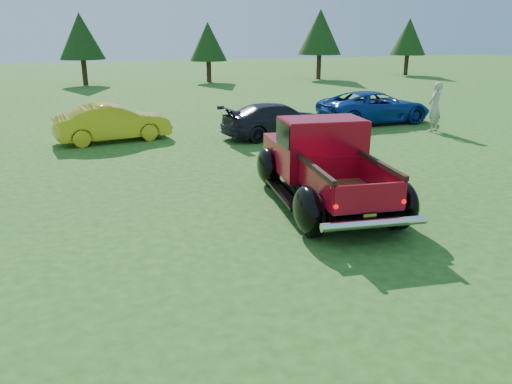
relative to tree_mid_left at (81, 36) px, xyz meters
name	(u,v)px	position (x,y,z in m)	size (l,w,h in m)	color
ground	(279,241)	(3.00, -31.00, -3.38)	(120.00, 120.00, 0.00)	#275016
tree_mid_left	(81,36)	(0.00, 0.00, 0.00)	(3.20, 3.20, 5.00)	#332114
tree_mid_right	(208,42)	(9.00, -1.00, -0.41)	(2.82, 2.82, 4.40)	#332114
tree_east	(320,32)	(18.00, -1.50, 0.27)	(3.46, 3.46, 5.40)	#332114
tree_far_east	(409,37)	(27.00, -0.50, -0.14)	(3.07, 3.07, 4.80)	#332114
pickup_truck	(321,162)	(4.81, -29.01, -2.47)	(2.92, 5.36, 1.91)	black
show_car_yellow	(113,123)	(0.65, -20.71, -2.73)	(1.39, 3.98, 1.31)	gold
show_car_grey	(278,120)	(6.50, -21.92, -2.76)	(1.73, 4.26, 1.24)	black
show_car_blue	(374,107)	(11.48, -20.51, -2.71)	(2.23, 4.84, 1.35)	navy
spectator	(435,107)	(12.63, -22.96, -2.42)	(0.70, 0.46, 1.92)	#B5AF9D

